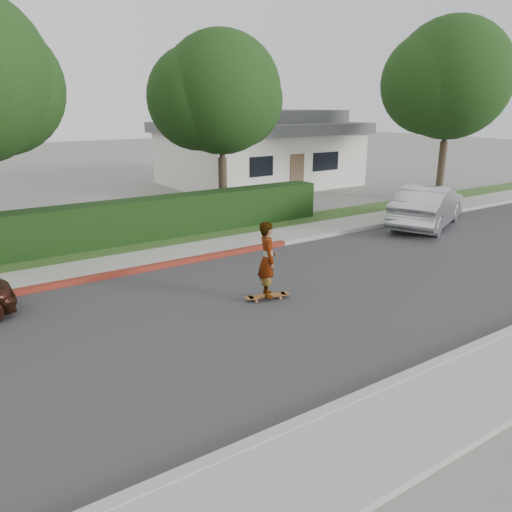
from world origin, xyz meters
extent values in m
plane|color=slate|center=(0.00, 0.00, 0.00)|extent=(120.00, 120.00, 0.00)
cube|color=#2D2D30|center=(0.00, 0.00, 0.01)|extent=(60.00, 8.00, 0.01)
cube|color=#9E9E99|center=(0.00, -4.10, 0.07)|extent=(60.00, 0.20, 0.15)
cube|color=#9E9E99|center=(0.00, 4.10, 0.07)|extent=(60.00, 0.20, 0.15)
cube|color=maroon|center=(-5.00, 4.10, 0.08)|extent=(12.00, 0.21, 0.15)
cube|color=gray|center=(0.00, 5.00, 0.06)|extent=(60.00, 1.60, 0.12)
cube|color=#2D4C1E|center=(0.00, 6.60, 0.05)|extent=(60.00, 1.60, 0.10)
cube|color=black|center=(-3.00, 7.20, 0.75)|extent=(15.00, 1.00, 1.50)
cylinder|color=#33261C|center=(1.50, 9.00, 1.26)|extent=(0.36, 0.36, 2.52)
cylinder|color=#33261C|center=(1.50, 9.00, 3.15)|extent=(0.24, 0.24, 2.10)
sphere|color=black|center=(1.50, 9.00, 5.04)|extent=(4.80, 4.80, 4.80)
sphere|color=black|center=(0.70, 9.40, 4.84)|extent=(4.08, 4.08, 4.08)
sphere|color=black|center=(2.40, 9.30, 4.74)|extent=(3.84, 3.84, 3.84)
cylinder|color=#33261C|center=(12.50, 6.50, 1.44)|extent=(0.36, 0.36, 2.88)
cylinder|color=#33261C|center=(12.50, 6.50, 3.60)|extent=(0.24, 0.24, 2.40)
sphere|color=black|center=(12.50, 6.50, 5.76)|extent=(5.60, 5.60, 5.60)
sphere|color=black|center=(11.70, 6.90, 5.56)|extent=(4.76, 4.76, 4.76)
sphere|color=black|center=(13.40, 6.80, 5.46)|extent=(4.48, 4.48, 4.48)
cube|color=beige|center=(8.00, 16.00, 1.50)|extent=(10.00, 8.00, 3.00)
cube|color=#4C4C51|center=(8.00, 16.00, 3.30)|extent=(10.60, 8.60, 0.60)
cube|color=#4C4C51|center=(8.00, 16.00, 3.90)|extent=(8.40, 6.40, 0.80)
cube|color=black|center=(5.50, 11.98, 1.60)|extent=(1.40, 0.06, 1.00)
cube|color=black|center=(9.80, 11.98, 1.60)|extent=(1.80, 0.06, 1.00)
cube|color=brown|center=(7.80, 11.98, 1.05)|extent=(0.90, 0.06, 2.10)
cylinder|color=#BD5934|center=(-2.64, 0.33, 0.04)|extent=(0.07, 0.05, 0.06)
cylinder|color=#BD5934|center=(-2.59, 0.50, 0.04)|extent=(0.07, 0.05, 0.06)
cylinder|color=#BD5934|center=(-2.03, 0.17, 0.04)|extent=(0.07, 0.05, 0.06)
cylinder|color=#BD5934|center=(-1.99, 0.34, 0.04)|extent=(0.07, 0.05, 0.06)
cube|color=silver|center=(-2.61, 0.42, 0.09)|extent=(0.10, 0.19, 0.03)
cube|color=silver|center=(-2.01, 0.25, 0.09)|extent=(0.10, 0.19, 0.03)
cube|color=brown|center=(-2.31, 0.34, 0.11)|extent=(0.96, 0.46, 0.02)
cylinder|color=brown|center=(-2.77, 0.46, 0.11)|extent=(0.28, 0.28, 0.02)
cylinder|color=brown|center=(-1.86, 0.21, 0.11)|extent=(0.28, 0.28, 0.02)
imported|color=white|center=(-2.31, 0.34, 1.04)|extent=(0.68, 0.80, 1.84)
imported|color=#B8BBBF|center=(7.33, 3.19, 0.82)|extent=(5.27, 3.62, 1.65)
camera|label=1|loc=(-8.90, -8.98, 4.59)|focal=35.00mm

